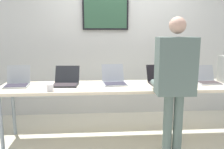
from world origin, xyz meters
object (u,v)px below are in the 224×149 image
Objects in this scene: person at (175,76)px; coffee_mug at (50,88)px; laptop_station_0 at (17,81)px; workbench at (128,88)px; laptop_station_1 at (66,81)px; laptop_station_3 at (159,79)px; laptop_station_2 at (114,80)px; laptop_station_4 at (206,79)px.

person is 1.56m from coffee_mug.
person reaches higher than laptop_station_0.
person is at bearing -19.39° from laptop_station_0.
coffee_mug reaches higher than workbench.
person reaches higher than workbench.
laptop_station_0 is 0.96× the size of laptop_station_1.
laptop_station_0 reaches higher than laptop_station_1.
laptop_station_1 is 4.44× the size of coffee_mug.
person is at bearing -91.59° from laptop_station_3.
laptop_station_1 is at bearing 64.29° from coffee_mug.
laptop_station_2 reaches higher than workbench.
laptop_station_2 is at bearing 1.05° from laptop_station_0.
person reaches higher than coffee_mug.
coffee_mug is at bearing 166.14° from person.
coffee_mug is (-0.86, -0.36, -0.02)m from laptop_station_2.
coffee_mug is at bearing -115.71° from laptop_station_1.
laptop_station_3 reaches higher than laptop_station_4.
workbench is 9.46× the size of laptop_station_0.
workbench is 0.25m from laptop_station_2.
laptop_station_4 is (1.19, 0.09, 0.10)m from workbench.
laptop_station_4 is at bearing -0.76° from laptop_station_3.
laptop_station_4 is 0.20× the size of person.
laptop_station_0 is 0.22× the size of person.
laptop_station_2 is (1.37, 0.03, -0.00)m from laptop_station_0.
laptop_station_1 reaches higher than laptop_station_4.
coffee_mug is (-1.53, -0.35, -0.01)m from laptop_station_3.
laptop_station_3 is at bearing 11.68° from workbench.
person is (2.02, -0.71, 0.18)m from laptop_station_0.
person is (0.65, -0.74, 0.18)m from laptop_station_2.
laptop_station_3 is (2.04, 0.01, -0.00)m from laptop_station_0.
workbench is 10.29× the size of laptop_station_4.
laptop_station_3 is 1.56m from coffee_mug.
laptop_station_2 is 1.38m from laptop_station_4.
laptop_station_0 is 1.37m from laptop_station_2.
laptop_station_4 is (2.07, -0.00, -0.00)m from laptop_station_1.
laptop_station_1 is at bearing -179.65° from laptop_station_3.
coffee_mug is (-1.04, -0.25, 0.09)m from workbench.
laptop_station_3 is (0.67, -0.01, -0.00)m from laptop_station_2.
laptop_station_4 is at bearing 0.02° from laptop_station_0.
laptop_station_2 is 4.47× the size of coffee_mug.
laptop_station_0 is 0.62m from coffee_mug.
laptop_station_2 is 0.23× the size of person.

